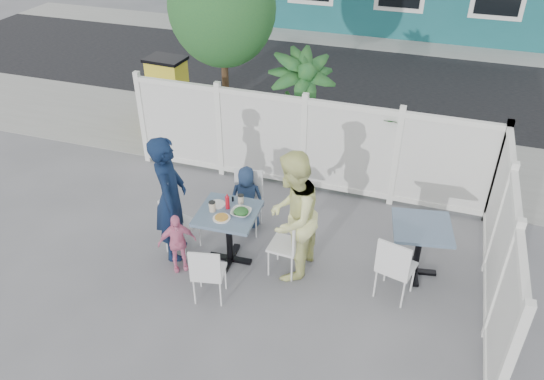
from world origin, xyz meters
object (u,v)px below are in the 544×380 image
(chair_near, at_px, (207,271))
(woman, at_px, (292,217))
(utility_cabinet, at_px, (169,92))
(chair_right, at_px, (290,241))
(toddler, at_px, (177,243))
(chair_left, at_px, (177,218))
(chair_back, at_px, (247,196))
(main_table, at_px, (228,223))
(boy, at_px, (247,198))
(man, at_px, (170,198))
(spare_table, at_px, (420,237))

(chair_near, distance_m, woman, 1.24)
(utility_cabinet, bearing_deg, woman, -40.79)
(chair_right, distance_m, toddler, 1.49)
(chair_left, xyz_separation_m, chair_back, (0.75, 0.78, 0.03))
(chair_back, distance_m, toddler, 1.30)
(chair_right, xyz_separation_m, woman, (0.01, 0.02, 0.38))
(utility_cabinet, bearing_deg, chair_back, -42.14)
(main_table, distance_m, chair_right, 0.86)
(chair_near, distance_m, boy, 1.62)
(chair_left, relative_size, chair_right, 0.99)
(chair_near, xyz_separation_m, woman, (0.81, 0.85, 0.40))
(chair_left, relative_size, woman, 0.49)
(utility_cabinet, bearing_deg, chair_left, -57.04)
(woman, bearing_deg, chair_near, -39.08)
(utility_cabinet, distance_m, man, 4.28)
(utility_cabinet, relative_size, chair_left, 1.47)
(chair_back, bearing_deg, woman, 132.25)
(spare_table, relative_size, man, 0.47)
(woman, relative_size, toddler, 2.08)
(chair_near, xyz_separation_m, toddler, (-0.64, 0.44, -0.06))
(chair_back, distance_m, man, 1.21)
(utility_cabinet, relative_size, boy, 1.29)
(main_table, distance_m, boy, 0.82)
(woman, relative_size, boy, 1.79)
(spare_table, distance_m, chair_right, 1.67)
(boy, bearing_deg, chair_right, 124.99)
(boy, bearing_deg, toddler, 51.54)
(main_table, relative_size, boy, 0.81)
(utility_cabinet, xyz_separation_m, woman, (3.67, -3.64, 0.25))
(utility_cabinet, distance_m, chair_near, 5.33)
(chair_back, height_order, toddler, chair_back)
(chair_left, xyz_separation_m, woman, (1.64, 0.02, 0.39))
(chair_left, bearing_deg, chair_near, 56.65)
(chair_right, bearing_deg, main_table, 95.02)
(main_table, distance_m, toddler, 0.72)
(spare_table, bearing_deg, chair_back, 173.90)
(main_table, distance_m, chair_near, 0.82)
(spare_table, xyz_separation_m, chair_right, (-1.59, -0.51, -0.09))
(woman, height_order, toddler, woman)
(main_table, bearing_deg, chair_back, 92.90)
(spare_table, relative_size, boy, 0.85)
(chair_left, relative_size, chair_near, 1.04)
(chair_back, distance_m, chair_near, 1.61)
(chair_near, bearing_deg, woman, 35.13)
(spare_table, relative_size, toddler, 0.99)
(chair_near, bearing_deg, toddler, 134.10)
(chair_right, xyz_separation_m, toddler, (-1.44, -0.40, -0.08))
(main_table, height_order, spare_table, main_table)
(chair_back, bearing_deg, spare_table, 166.30)
(spare_table, bearing_deg, chair_near, -150.64)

